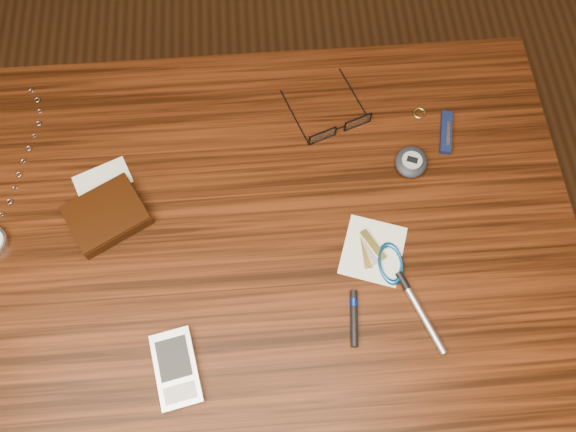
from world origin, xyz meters
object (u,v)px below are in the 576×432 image
(desk, at_px, (260,256))
(silver_pen, at_px, (417,306))
(pocket_knife, at_px, (446,132))
(eyeglasses, at_px, (338,126))
(wallet_and_card, at_px, (107,214))
(pda_phone, at_px, (176,369))
(notepad_keys, at_px, (382,257))
(pedometer, at_px, (411,162))

(desk, relative_size, silver_pen, 7.90)
(pocket_knife, bearing_deg, eyeglasses, 173.06)
(desk, height_order, wallet_and_card, wallet_and_card)
(pda_phone, height_order, notepad_keys, pda_phone)
(pda_phone, height_order, pedometer, pedometer)
(silver_pen, bearing_deg, pda_phone, -169.59)
(eyeglasses, height_order, pedometer, eyeglasses)
(wallet_and_card, bearing_deg, silver_pen, -21.06)
(eyeglasses, xyz_separation_m, silver_pen, (0.08, -0.31, -0.01))
(notepad_keys, bearing_deg, wallet_and_card, 166.80)
(eyeglasses, height_order, silver_pen, eyeglasses)
(desk, relative_size, pocket_knife, 12.25)
(eyeglasses, bearing_deg, silver_pen, -75.04)
(pocket_knife, height_order, silver_pen, same)
(pedometer, bearing_deg, wallet_and_card, -173.27)
(pedometer, bearing_deg, silver_pen, -96.80)
(wallet_and_card, distance_m, pocket_knife, 0.57)
(pda_phone, bearing_deg, eyeglasses, 54.37)
(pedometer, xyz_separation_m, pocket_knife, (0.07, 0.05, -0.01))
(pedometer, xyz_separation_m, notepad_keys, (-0.07, -0.16, -0.01))
(wallet_and_card, distance_m, pedometer, 0.49)
(desk, bearing_deg, pedometer, 22.21)
(wallet_and_card, bearing_deg, pocket_knife, 11.33)
(silver_pen, bearing_deg, notepad_keys, 117.14)
(wallet_and_card, height_order, pedometer, same)
(wallet_and_card, xyz_separation_m, pedometer, (0.49, 0.06, -0.00))
(desk, height_order, notepad_keys, notepad_keys)
(wallet_and_card, xyz_separation_m, silver_pen, (0.46, -0.18, -0.01))
(pda_phone, relative_size, silver_pen, 0.91)
(silver_pen, bearing_deg, desk, 150.34)
(wallet_and_card, distance_m, eyeglasses, 0.40)
(desk, distance_m, pocket_knife, 0.38)
(desk, bearing_deg, eyeglasses, 51.13)
(desk, distance_m, eyeglasses, 0.26)
(pda_phone, relative_size, notepad_keys, 0.94)
(notepad_keys, xyz_separation_m, pocket_knife, (0.14, 0.21, 0.00))
(wallet_and_card, distance_m, pda_phone, 0.26)
(eyeglasses, relative_size, silver_pen, 1.19)
(pedometer, height_order, notepad_keys, pedometer)
(pedometer, bearing_deg, pocket_knife, 38.13)
(pda_phone, distance_m, silver_pen, 0.36)
(wallet_and_card, bearing_deg, notepad_keys, -13.20)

